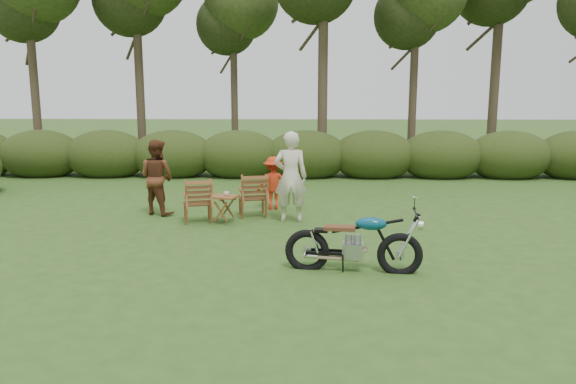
{
  "coord_description": "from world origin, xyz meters",
  "views": [
    {
      "loc": [
        -0.15,
        -7.63,
        2.62
      ],
      "look_at": [
        -0.37,
        1.61,
        0.9
      ],
      "focal_mm": 35.0,
      "sensor_mm": 36.0,
      "label": 1
    }
  ],
  "objects_px": {
    "lawn_chair_right": "(253,216)",
    "lawn_chair_left": "(198,221)",
    "side_table": "(224,209)",
    "motorcycle": "(352,271)",
    "adult_b": "(158,214)",
    "adult_a": "(291,221)",
    "child": "(273,209)",
    "cup": "(226,194)"
  },
  "relations": [
    {
      "from": "cup",
      "to": "side_table",
      "type": "bearing_deg",
      "value": -168.9
    },
    {
      "from": "cup",
      "to": "adult_a",
      "type": "xyz_separation_m",
      "value": [
        1.25,
        0.17,
        -0.59
      ]
    },
    {
      "from": "motorcycle",
      "to": "lawn_chair_right",
      "type": "relative_size",
      "value": 2.09
    },
    {
      "from": "lawn_chair_left",
      "to": "adult_a",
      "type": "height_order",
      "value": "adult_a"
    },
    {
      "from": "lawn_chair_left",
      "to": "cup",
      "type": "distance_m",
      "value": 0.83
    },
    {
      "from": "motorcycle",
      "to": "lawn_chair_right",
      "type": "bearing_deg",
      "value": 123.73
    },
    {
      "from": "lawn_chair_left",
      "to": "side_table",
      "type": "relative_size",
      "value": 1.61
    },
    {
      "from": "lawn_chair_left",
      "to": "motorcycle",
      "type": "bearing_deg",
      "value": 117.29
    },
    {
      "from": "adult_a",
      "to": "adult_b",
      "type": "bearing_deg",
      "value": -12.34
    },
    {
      "from": "side_table",
      "to": "cup",
      "type": "distance_m",
      "value": 0.32
    },
    {
      "from": "adult_a",
      "to": "child",
      "type": "relative_size",
      "value": 1.55
    },
    {
      "from": "adult_b",
      "to": "motorcycle",
      "type": "bearing_deg",
      "value": 161.9
    },
    {
      "from": "lawn_chair_right",
      "to": "adult_a",
      "type": "bearing_deg",
      "value": 137.63
    },
    {
      "from": "side_table",
      "to": "adult_a",
      "type": "height_order",
      "value": "adult_a"
    },
    {
      "from": "motorcycle",
      "to": "side_table",
      "type": "xyz_separation_m",
      "value": [
        -2.26,
        2.88,
        0.27
      ]
    },
    {
      "from": "motorcycle",
      "to": "child",
      "type": "xyz_separation_m",
      "value": [
        -1.36,
        4.2,
        0.0
      ]
    },
    {
      "from": "adult_a",
      "to": "motorcycle",
      "type": "bearing_deg",
      "value": 106.8
    },
    {
      "from": "motorcycle",
      "to": "child",
      "type": "distance_m",
      "value": 4.41
    },
    {
      "from": "lawn_chair_left",
      "to": "side_table",
      "type": "height_order",
      "value": "side_table"
    },
    {
      "from": "cup",
      "to": "child",
      "type": "height_order",
      "value": "cup"
    },
    {
      "from": "lawn_chair_left",
      "to": "lawn_chair_right",
      "type": "bearing_deg",
      "value": -169.68
    },
    {
      "from": "side_table",
      "to": "adult_b",
      "type": "bearing_deg",
      "value": 153.34
    },
    {
      "from": "side_table",
      "to": "adult_b",
      "type": "height_order",
      "value": "adult_b"
    },
    {
      "from": "lawn_chair_left",
      "to": "adult_b",
      "type": "height_order",
      "value": "adult_b"
    },
    {
      "from": "side_table",
      "to": "adult_b",
      "type": "relative_size",
      "value": 0.34
    },
    {
      "from": "lawn_chair_right",
      "to": "side_table",
      "type": "bearing_deg",
      "value": 37.39
    },
    {
      "from": "cup",
      "to": "adult_b",
      "type": "xyz_separation_m",
      "value": [
        -1.55,
        0.74,
        -0.59
      ]
    },
    {
      "from": "lawn_chair_right",
      "to": "lawn_chair_left",
      "type": "relative_size",
      "value": 1.02
    },
    {
      "from": "motorcycle",
      "to": "lawn_chair_left",
      "type": "height_order",
      "value": "motorcycle"
    },
    {
      "from": "motorcycle",
      "to": "lawn_chair_left",
      "type": "bearing_deg",
      "value": 140.29
    },
    {
      "from": "motorcycle",
      "to": "adult_b",
      "type": "distance_m",
      "value": 5.23
    },
    {
      "from": "motorcycle",
      "to": "cup",
      "type": "xyz_separation_m",
      "value": [
        -2.21,
        2.89,
        0.59
      ]
    },
    {
      "from": "lawn_chair_right",
      "to": "lawn_chair_left",
      "type": "xyz_separation_m",
      "value": [
        -1.05,
        -0.52,
        0.0
      ]
    },
    {
      "from": "adult_b",
      "to": "child",
      "type": "xyz_separation_m",
      "value": [
        2.4,
        0.56,
        0.0
      ]
    },
    {
      "from": "adult_a",
      "to": "child",
      "type": "distance_m",
      "value": 1.21
    },
    {
      "from": "side_table",
      "to": "adult_a",
      "type": "relative_size",
      "value": 0.3
    },
    {
      "from": "motorcycle",
      "to": "lawn_chair_left",
      "type": "distance_m",
      "value": 4.09
    },
    {
      "from": "lawn_chair_right",
      "to": "adult_b",
      "type": "xyz_separation_m",
      "value": [
        -2.01,
        0.14,
        0.0
      ]
    },
    {
      "from": "motorcycle",
      "to": "child",
      "type": "height_order",
      "value": "child"
    },
    {
      "from": "side_table",
      "to": "adult_a",
      "type": "distance_m",
      "value": 1.34
    },
    {
      "from": "lawn_chair_right",
      "to": "child",
      "type": "distance_m",
      "value": 0.8
    },
    {
      "from": "motorcycle",
      "to": "adult_b",
      "type": "relative_size",
      "value": 1.19
    }
  ]
}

